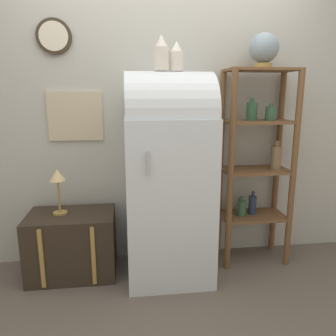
{
  "coord_description": "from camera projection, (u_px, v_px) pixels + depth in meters",
  "views": [
    {
      "loc": [
        -0.31,
        -2.22,
        1.44
      ],
      "look_at": [
        -0.0,
        0.22,
        0.88
      ],
      "focal_mm": 35.0,
      "sensor_mm": 36.0,
      "label": 1
    }
  ],
  "objects": [
    {
      "name": "ground_plane",
      "position": [
        172.0,
        286.0,
        2.51
      ],
      "size": [
        12.0,
        12.0,
        0.0
      ],
      "primitive_type": "plane",
      "color": "#60564C"
    },
    {
      "name": "wall_back",
      "position": [
        162.0,
        105.0,
        2.76
      ],
      "size": [
        7.0,
        0.09,
        2.7
      ],
      "color": "#B7B7AD",
      "rests_on": "ground_plane"
    },
    {
      "name": "refrigerator",
      "position": [
        168.0,
        173.0,
        2.54
      ],
      "size": [
        0.65,
        0.69,
        1.6
      ],
      "color": "silver",
      "rests_on": "ground_plane"
    },
    {
      "name": "suitcase_trunk",
      "position": [
        72.0,
        244.0,
        2.64
      ],
      "size": [
        0.68,
        0.45,
        0.51
      ],
      "color": "#33281E",
      "rests_on": "ground_plane"
    },
    {
      "name": "shelf_unit",
      "position": [
        256.0,
        159.0,
        2.75
      ],
      "size": [
        0.58,
        0.34,
        1.63
      ],
      "color": "brown",
      "rests_on": "ground_plane"
    },
    {
      "name": "globe",
      "position": [
        264.0,
        49.0,
        2.55
      ],
      "size": [
        0.23,
        0.23,
        0.27
      ],
      "color": "#AD8942",
      "rests_on": "shelf_unit"
    },
    {
      "name": "vase_left",
      "position": [
        161.0,
        54.0,
        2.33
      ],
      "size": [
        0.11,
        0.11,
        0.25
      ],
      "color": "silver",
      "rests_on": "refrigerator"
    },
    {
      "name": "vase_center",
      "position": [
        176.0,
        57.0,
        2.35
      ],
      "size": [
        0.1,
        0.1,
        0.21
      ],
      "color": "silver",
      "rests_on": "refrigerator"
    },
    {
      "name": "desk_lamp",
      "position": [
        58.0,
        180.0,
        2.52
      ],
      "size": [
        0.12,
        0.12,
        0.36
      ],
      "color": "#AD8942",
      "rests_on": "suitcase_trunk"
    }
  ]
}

